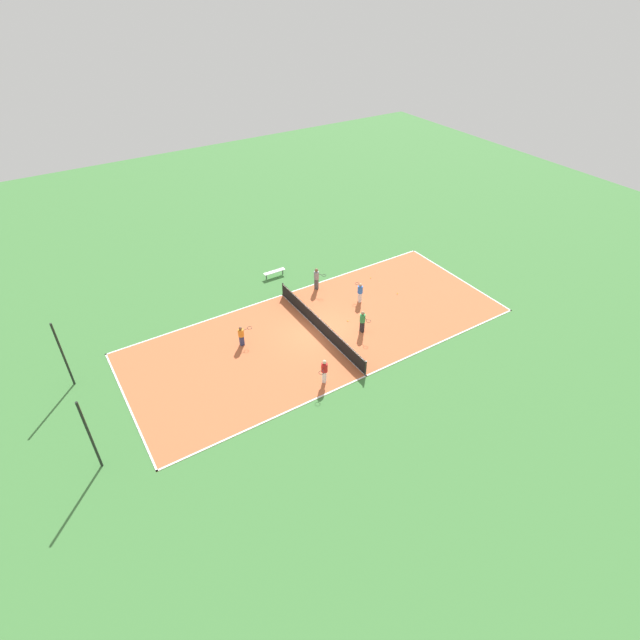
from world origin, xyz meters
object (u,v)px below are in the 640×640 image
tennis_net (320,324)px  fence_post_back_right (63,355)px  player_far_green (363,320)px  tennis_ball_near_net (371,278)px  tennis_ball_right_alley (348,321)px  player_center_orange (241,335)px  fence_post_back_left (90,436)px  bench (274,272)px  player_near_blue (360,291)px  player_baseline_gray (317,277)px  player_coach_red (324,370)px  tennis_ball_left_sideline (397,294)px

tennis_net → fence_post_back_right: size_ratio=2.32×
player_far_green → tennis_ball_near_net: (4.93, -4.40, -0.85)m
tennis_ball_right_alley → player_center_orange: bearing=77.8°
player_far_green → fence_post_back_left: bearing=-84.6°
tennis_net → fence_post_back_right: fence_post_back_right is taller
bench → tennis_ball_near_net: bench is taller
tennis_net → player_near_blue: size_ratio=6.70×
tennis_net → tennis_ball_near_net: 7.51m
player_baseline_gray → fence_post_back_left: 18.46m
player_near_blue → player_coach_red: bearing=144.9°
player_center_orange → fence_post_back_left: size_ratio=0.32×
tennis_ball_near_net → fence_post_back_right: fence_post_back_right is taller
tennis_ball_right_alley → tennis_ball_left_sideline: bearing=-80.6°
tennis_ball_near_net → fence_post_back_right: (-0.17, 20.95, 2.07)m
player_far_green → player_coach_red: 5.26m
tennis_net → tennis_ball_left_sideline: tennis_net is taller
tennis_ball_left_sideline → bench: bearing=42.5°
player_near_blue → tennis_ball_left_sideline: bearing=-88.7°
tennis_net → player_far_green: 2.71m
tennis_ball_right_alley → player_baseline_gray: bearing=-4.5°
player_baseline_gray → fence_post_back_right: fence_post_back_right is taller
player_coach_red → fence_post_back_left: size_ratio=0.37×
player_near_blue → tennis_ball_near_net: player_near_blue is taller
tennis_net → fence_post_back_right: bearing=77.0°
player_center_orange → tennis_ball_near_net: size_ratio=20.23×
player_center_orange → player_coach_red: player_coach_red is taller
tennis_ball_right_alley → fence_post_back_right: fence_post_back_right is taller
player_far_green → tennis_ball_near_net: size_ratio=22.95×
player_center_orange → tennis_ball_near_net: (2.05, -11.45, -0.74)m
player_near_blue → player_baseline_gray: bearing=43.5°
bench → fence_post_back_left: (-10.81, 15.02, 1.73)m
player_near_blue → fence_post_back_left: 19.04m
tennis_net → player_near_blue: 4.36m
tennis_net → tennis_ball_near_net: tennis_net is taller
player_far_green → fence_post_back_left: size_ratio=0.37×
player_far_green → tennis_ball_near_net: bearing=137.4°
player_coach_red → fence_post_back_right: size_ratio=0.37×
player_baseline_gray → fence_post_back_left: (-7.65, 16.76, 1.14)m
player_far_green → tennis_net: bearing=-124.1°
player_baseline_gray → fence_post_back_right: size_ratio=0.39×
fence_post_back_right → tennis_ball_left_sideline: bearing=-96.9°
player_center_orange → player_coach_red: bearing=-67.7°
player_coach_red → fence_post_back_left: bearing=-45.3°
player_near_blue → fence_post_back_right: bearing=98.5°
player_near_blue → player_coach_red: size_ratio=0.93×
bench → player_coach_red: (-11.62, 3.03, 0.54)m
player_far_green → tennis_ball_right_alley: 1.63m
tennis_ball_right_alley → fence_post_back_left: bearing=101.0°
fence_post_back_left → fence_post_back_right: size_ratio=1.00×
player_baseline_gray → tennis_ball_right_alley: size_ratio=24.63×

